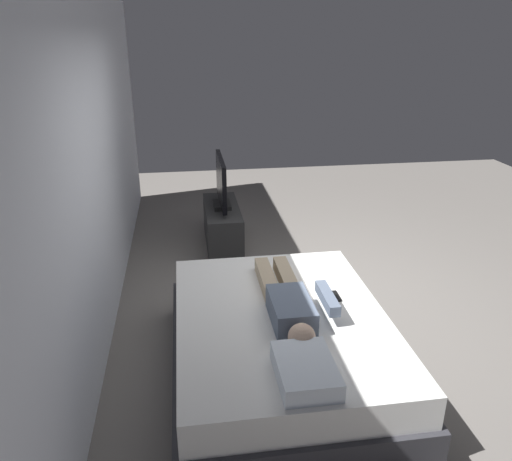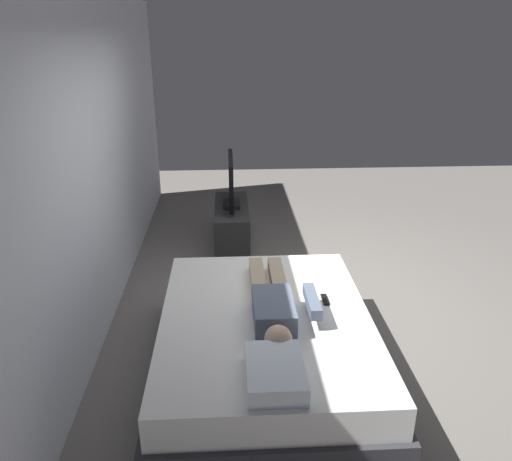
{
  "view_description": "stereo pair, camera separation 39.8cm",
  "coord_description": "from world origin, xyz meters",
  "views": [
    {
      "loc": [
        -4.0,
        1.2,
        2.48
      ],
      "look_at": [
        0.3,
        0.55,
        0.69
      ],
      "focal_mm": 34.9,
      "sensor_mm": 36.0,
      "label": 1
    },
    {
      "loc": [
        -4.04,
        0.8,
        2.48
      ],
      "look_at": [
        0.3,
        0.55,
        0.69
      ],
      "focal_mm": 34.9,
      "sensor_mm": 36.0,
      "label": 2
    }
  ],
  "objects": [
    {
      "name": "back_wall",
      "position": [
        0.4,
        1.94,
        1.4
      ],
      "size": [
        6.4,
        0.1,
        2.8
      ],
      "primitive_type": "cube",
      "color": "silver",
      "rests_on": "ground"
    },
    {
      "name": "bed",
      "position": [
        -0.95,
        0.55,
        0.26
      ],
      "size": [
        2.09,
        1.59,
        0.54
      ],
      "color": "#333338",
      "rests_on": "ground"
    },
    {
      "name": "tv",
      "position": [
        1.55,
        0.78,
        0.78
      ],
      "size": [
        0.88,
        0.2,
        0.59
      ],
      "color": "black",
      "rests_on": "tv_stand"
    },
    {
      "name": "ground_plane",
      "position": [
        0.0,
        0.0,
        0.0
      ],
      "size": [
        10.0,
        10.0,
        0.0
      ],
      "primitive_type": "plane",
      "color": "slate"
    },
    {
      "name": "tv_stand",
      "position": [
        1.55,
        0.78,
        0.25
      ],
      "size": [
        1.1,
        0.4,
        0.5
      ],
      "primitive_type": "cube",
      "color": "#2D2D2D",
      "rests_on": "ground"
    },
    {
      "name": "pillow",
      "position": [
        -1.68,
        0.55,
        0.6
      ],
      "size": [
        0.48,
        0.34,
        0.12
      ],
      "primitive_type": "cube",
      "color": "white",
      "rests_on": "bed"
    },
    {
      "name": "remote",
      "position": [
        -0.77,
        0.09,
        0.55
      ],
      "size": [
        0.15,
        0.04,
        0.02
      ],
      "primitive_type": "cube",
      "color": "black",
      "rests_on": "bed"
    },
    {
      "name": "person",
      "position": [
        -0.92,
        0.49,
        0.62
      ],
      "size": [
        1.26,
        0.46,
        0.18
      ],
      "color": "slate",
      "rests_on": "bed"
    }
  ]
}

